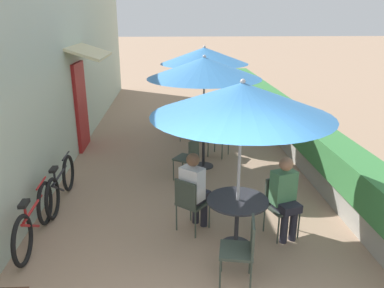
{
  "coord_description": "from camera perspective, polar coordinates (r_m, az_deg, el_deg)",
  "views": [
    {
      "loc": [
        -0.21,
        -2.53,
        3.13
      ],
      "look_at": [
        0.15,
        3.68,
        1.0
      ],
      "focal_mm": 35.0,
      "sensor_mm": 36.0,
      "label": 1
    }
  ],
  "objects": [
    {
      "name": "patio_umbrella_far",
      "position": [
        10.12,
        1.9,
        13.31
      ],
      "size": [
        2.34,
        2.34,
        2.4
      ],
      "color": "#B7B7BC",
      "rests_on": "ground_plane"
    },
    {
      "name": "bicycle_leaning",
      "position": [
        5.93,
        -22.88,
        -10.53
      ],
      "size": [
        0.12,
        1.73,
        0.79
      ],
      "rotation": [
        0.0,
        0.0,
        0.03
      ],
      "color": "black",
      "rests_on": "ground_plane"
    },
    {
      "name": "coffee_cup_far",
      "position": [
        10.19,
        2.31,
        5.61
      ],
      "size": [
        0.07,
        0.07,
        0.09
      ],
      "color": "teal",
      "rests_on": "patio_table_far"
    },
    {
      "name": "patio_table_mid",
      "position": [
        8.04,
        1.76,
        0.29
      ],
      "size": [
        0.85,
        0.85,
        0.74
      ],
      "color": "#28282D",
      "rests_on": "ground_plane"
    },
    {
      "name": "cafe_chair_near_back",
      "position": [
        4.68,
        7.76,
        -15.22
      ],
      "size": [
        0.47,
        0.47,
        0.87
      ],
      "rotation": [
        0.0,
        0.0,
        7.67
      ],
      "color": "#384238",
      "rests_on": "ground_plane"
    },
    {
      "name": "cafe_chair_mid_right",
      "position": [
        7.39,
        -0.45,
        -1.8
      ],
      "size": [
        0.55,
        0.55,
        0.87
      ],
      "rotation": [
        0.0,
        0.0,
        7.29
      ],
      "color": "#384238",
      "rests_on": "ground_plane"
    },
    {
      "name": "coffee_cup_mid",
      "position": [
        8.01,
        0.89,
        1.92
      ],
      "size": [
        0.07,
        0.07,
        0.09
      ],
      "color": "white",
      "rests_on": "patio_table_mid"
    },
    {
      "name": "cafe_facade_wall",
      "position": [
        9.96,
        -17.24,
        12.11
      ],
      "size": [
        0.98,
        14.47,
        4.2
      ],
      "color": "#B2C1AD",
      "rests_on": "ground_plane"
    },
    {
      "name": "cafe_chair_mid_left",
      "position": [
        8.74,
        3.63,
        1.49
      ],
      "size": [
        0.55,
        0.55,
        0.87
      ],
      "rotation": [
        0.0,
        0.0,
        4.15
      ],
      "color": "#384238",
      "rests_on": "ground_plane"
    },
    {
      "name": "seated_patron_near_left",
      "position": [
        5.61,
        14.0,
        -7.48
      ],
      "size": [
        0.44,
        0.48,
        1.25
      ],
      "rotation": [
        0.0,
        0.0,
        3.49
      ],
      "color": "#23232D",
      "rests_on": "ground_plane"
    },
    {
      "name": "patio_umbrella_mid",
      "position": [
        7.68,
        1.88,
        11.52
      ],
      "size": [
        2.34,
        2.34,
        2.4
      ],
      "color": "#B7B7BC",
      "rests_on": "ground_plane"
    },
    {
      "name": "bicycle_second",
      "position": [
        6.94,
        -19.36,
        -5.78
      ],
      "size": [
        0.1,
        1.72,
        0.78
      ],
      "rotation": [
        0.0,
        0.0,
        0.01
      ],
      "color": "black",
      "rests_on": "ground_plane"
    },
    {
      "name": "patio_table_near",
      "position": [
        5.31,
        6.89,
        -10.15
      ],
      "size": [
        0.85,
        0.85,
        0.74
      ],
      "color": "#28282D",
      "rests_on": "ground_plane"
    },
    {
      "name": "seated_patron_near_right",
      "position": [
        5.65,
        0.37,
        -6.69
      ],
      "size": [
        0.5,
        0.51,
        1.25
      ],
      "rotation": [
        0.0,
        0.0,
        5.58
      ],
      "color": "#23232D",
      "rests_on": "ground_plane"
    },
    {
      "name": "cafe_chair_near_right",
      "position": [
        5.65,
        -0.32,
        -8.65
      ],
      "size": [
        0.56,
        0.56,
        0.87
      ],
      "rotation": [
        0.0,
        0.0,
        5.58
      ],
      "color": "#384238",
      "rests_on": "ground_plane"
    },
    {
      "name": "patio_table_far",
      "position": [
        10.4,
        1.8,
        4.61
      ],
      "size": [
        0.85,
        0.85,
        0.74
      ],
      "color": "#28282D",
      "rests_on": "ground_plane"
    },
    {
      "name": "cafe_chair_far_right",
      "position": [
        9.73,
        0.0,
        3.34
      ],
      "size": [
        0.56,
        0.56,
        0.87
      ],
      "rotation": [
        0.0,
        0.0,
        7.26
      ],
      "color": "#384238",
      "rests_on": "ground_plane"
    },
    {
      "name": "cafe_chair_near_left",
      "position": [
        5.77,
        13.21,
        -8.56
      ],
      "size": [
        0.51,
        0.51,
        0.87
      ],
      "rotation": [
        0.0,
        0.0,
        3.49
      ],
      "color": "#384238",
      "rests_on": "ground_plane"
    },
    {
      "name": "planter_hedge",
      "position": [
        10.43,
        13.3,
        4.01
      ],
      "size": [
        0.6,
        13.47,
        1.01
      ],
      "color": "gray",
      "rests_on": "ground_plane"
    },
    {
      "name": "patio_umbrella_near",
      "position": [
        4.75,
        7.64,
        6.75
      ],
      "size": [
        2.34,
        2.34,
        2.4
      ],
      "color": "#B7B7BC",
      "rests_on": "ground_plane"
    },
    {
      "name": "cafe_chair_far_left",
      "position": [
        11.1,
        3.38,
        5.27
      ],
      "size": [
        0.56,
        0.56,
        0.87
      ],
      "rotation": [
        0.0,
        0.0,
        4.12
      ],
      "color": "#384238",
      "rests_on": "ground_plane"
    }
  ]
}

